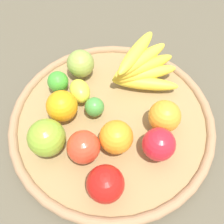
{
  "coord_description": "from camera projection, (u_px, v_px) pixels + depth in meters",
  "views": [
    {
      "loc": [
        -0.29,
        0.12,
        0.54
      ],
      "look_at": [
        0.0,
        0.0,
        0.05
      ],
      "focal_mm": 42.36,
      "sensor_mm": 36.0,
      "label": 1
    }
  ],
  "objects": [
    {
      "name": "apple_3",
      "position": [
        81.0,
        64.0,
        0.64
      ],
      "size": [
        0.09,
        0.09,
        0.07
      ],
      "primitive_type": "sphere",
      "rotation": [
        0.0,
        0.0,
        3.58
      ],
      "color": "#93A946",
      "rests_on": "basket"
    },
    {
      "name": "apple_2",
      "position": [
        47.0,
        138.0,
        0.53
      ],
      "size": [
        0.11,
        0.11,
        0.08
      ],
      "primitive_type": "sphere",
      "rotation": [
        0.0,
        0.0,
        2.5
      ],
      "color": "#86AC2E",
      "rests_on": "basket"
    },
    {
      "name": "lemon_0",
      "position": [
        80.0,
        91.0,
        0.61
      ],
      "size": [
        0.06,
        0.05,
        0.05
      ],
      "primitive_type": "ellipsoid",
      "rotation": [
        0.0,
        0.0,
        3.12
      ],
      "color": "yellow",
      "rests_on": "basket"
    },
    {
      "name": "orange_2",
      "position": [
        116.0,
        137.0,
        0.53
      ],
      "size": [
        0.09,
        0.09,
        0.07
      ],
      "primitive_type": "sphere",
      "rotation": [
        0.0,
        0.0,
        1.21
      ],
      "color": "orange",
      "rests_on": "basket"
    },
    {
      "name": "apple_1",
      "position": [
        159.0,
        144.0,
        0.52
      ],
      "size": [
        0.09,
        0.09,
        0.07
      ],
      "primitive_type": "sphere",
      "rotation": [
        0.0,
        0.0,
        1.08
      ],
      "color": "red",
      "rests_on": "basket"
    },
    {
      "name": "basket",
      "position": [
        112.0,
        120.0,
        0.61
      ],
      "size": [
        0.47,
        0.47,
        0.03
      ],
      "color": "#98794B",
      "rests_on": "ground_plane"
    },
    {
      "name": "apple_4",
      "position": [
        105.0,
        184.0,
        0.48
      ],
      "size": [
        0.09,
        0.09,
        0.07
      ],
      "primitive_type": "sphere",
      "rotation": [
        0.0,
        0.0,
        5.1
      ],
      "color": "red",
      "rests_on": "basket"
    },
    {
      "name": "orange_1",
      "position": [
        62.0,
        106.0,
        0.57
      ],
      "size": [
        0.07,
        0.07,
        0.07
      ],
      "primitive_type": "sphere",
      "rotation": [
        0.0,
        0.0,
        4.78
      ],
      "color": "orange",
      "rests_on": "basket"
    },
    {
      "name": "banana_bunch",
      "position": [
        142.0,
        67.0,
        0.62
      ],
      "size": [
        0.16,
        0.16,
        0.09
      ],
      "color": "yellow",
      "rests_on": "basket"
    },
    {
      "name": "ground_plane",
      "position": [
        112.0,
        124.0,
        0.62
      ],
      "size": [
        2.4,
        2.4,
        0.0
      ],
      "primitive_type": "plane",
      "color": "brown",
      "rests_on": "ground"
    },
    {
      "name": "orange_0",
      "position": [
        165.0,
        116.0,
        0.56
      ],
      "size": [
        0.1,
        0.1,
        0.07
      ],
      "primitive_type": "sphere",
      "rotation": [
        0.0,
        0.0,
        0.94
      ],
      "color": "orange",
      "rests_on": "basket"
    },
    {
      "name": "lime_1",
      "position": [
        58.0,
        82.0,
        0.62
      ],
      "size": [
        0.06,
        0.06,
        0.05
      ],
      "primitive_type": "sphere",
      "rotation": [
        0.0,
        0.0,
        3.51
      ],
      "color": "green",
      "rests_on": "basket"
    },
    {
      "name": "lime_0",
      "position": [
        94.0,
        107.0,
        0.59
      ],
      "size": [
        0.06,
        0.06,
        0.04
      ],
      "primitive_type": "sphere",
      "rotation": [
        0.0,
        0.0,
        3.56
      ],
      "color": "#48983C",
      "rests_on": "basket"
    },
    {
      "name": "apple_0",
      "position": [
        83.0,
        147.0,
        0.52
      ],
      "size": [
        0.08,
        0.08,
        0.07
      ],
      "primitive_type": "sphere",
      "rotation": [
        0.0,
        0.0,
        6.14
      ],
      "color": "red",
      "rests_on": "basket"
    }
  ]
}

